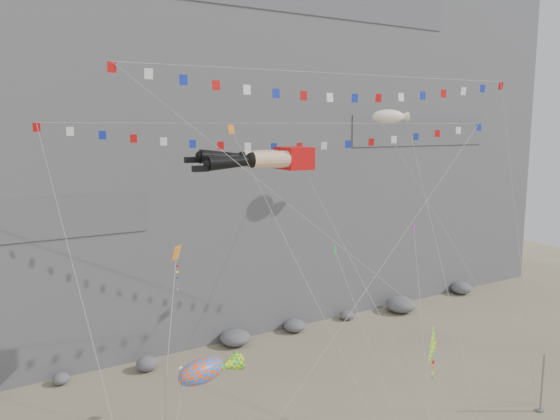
% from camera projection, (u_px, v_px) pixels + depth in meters
% --- Properties ---
extents(cliff, '(80.00, 28.00, 50.00)m').
position_uv_depth(cliff, '(167.00, 61.00, 55.45)').
color(cliff, slate).
rests_on(cliff, ground).
extents(talus_boulders, '(60.00, 3.00, 1.20)m').
position_uv_depth(talus_boulders, '(235.00, 338.00, 46.43)').
color(talus_boulders, slate).
rests_on(talus_boulders, ground).
extents(anchor_pole_right, '(0.12, 0.12, 3.92)m').
position_uv_depth(anchor_pole_right, '(542.00, 383.00, 35.36)').
color(anchor_pole_right, gray).
rests_on(anchor_pole_right, ground).
extents(legs_kite, '(8.46, 16.58, 22.25)m').
position_uv_depth(legs_kite, '(263.00, 159.00, 33.97)').
color(legs_kite, red).
rests_on(legs_kite, ground).
extents(flag_banner_upper, '(32.12, 18.45, 28.13)m').
position_uv_depth(flag_banner_upper, '(287.00, 124.00, 38.86)').
color(flag_banner_upper, red).
rests_on(flag_banner_upper, ground).
extents(flag_banner_lower, '(27.96, 8.36, 25.37)m').
position_uv_depth(flag_banner_lower, '(343.00, 74.00, 33.88)').
color(flag_banner_lower, red).
rests_on(flag_banner_lower, ground).
extents(harlequin_kite, '(5.84, 9.95, 15.66)m').
position_uv_depth(harlequin_kite, '(176.00, 254.00, 28.62)').
color(harlequin_kite, red).
rests_on(harlequin_kite, ground).
extents(fish_windsock, '(5.16, 3.67, 8.29)m').
position_uv_depth(fish_windsock, '(201.00, 371.00, 25.19)').
color(fish_windsock, '#FF470D').
rests_on(fish_windsock, ground).
extents(delta_kite, '(2.49, 5.45, 8.67)m').
position_uv_depth(delta_kite, '(434.00, 347.00, 29.19)').
color(delta_kite, yellow).
rests_on(delta_kite, ground).
extents(blimp_windsock, '(4.21, 15.35, 23.98)m').
position_uv_depth(blimp_windsock, '(388.00, 117.00, 45.95)').
color(blimp_windsock, '#F8EACC').
rests_on(blimp_windsock, ground).
extents(small_kite_a, '(4.06, 13.79, 22.71)m').
position_uv_depth(small_kite_a, '(234.00, 135.00, 32.63)').
color(small_kite_a, orange).
rests_on(small_kite_a, ground).
extents(small_kite_b, '(7.57, 9.77, 16.03)m').
position_uv_depth(small_kite_b, '(414.00, 231.00, 38.07)').
color(small_kite_b, '#B120BE').
rests_on(small_kite_b, ground).
extents(small_kite_c, '(2.69, 11.60, 15.62)m').
position_uv_depth(small_kite_c, '(336.00, 254.00, 32.92)').
color(small_kite_c, green).
rests_on(small_kite_c, ground).
extents(small_kite_d, '(8.78, 15.68, 24.36)m').
position_uv_depth(small_kite_d, '(413.00, 146.00, 41.38)').
color(small_kite_d, yellow).
rests_on(small_kite_d, ground).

